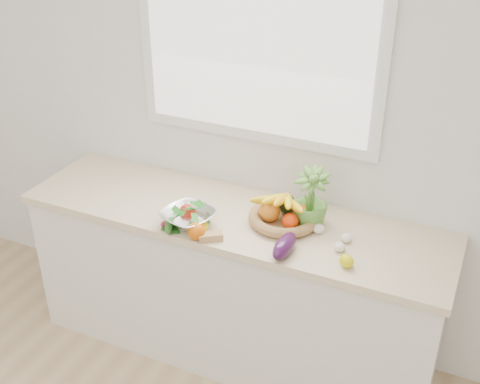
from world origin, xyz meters
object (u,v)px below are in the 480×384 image
at_px(potted_herb, 310,199).
at_px(colander_with_spinach, 188,214).
at_px(apple, 187,211).
at_px(eggplant, 284,246).
at_px(cucumber, 169,221).
at_px(fruit_basket, 283,213).

bearing_deg(potted_herb, colander_with_spinach, -154.25).
height_order(apple, potted_herb, potted_herb).
height_order(eggplant, potted_herb, potted_herb).
bearing_deg(colander_with_spinach, apple, 124.57).
bearing_deg(colander_with_spinach, eggplant, -2.66).
height_order(eggplant, cucumber, eggplant).
height_order(apple, cucumber, apple).
bearing_deg(cucumber, apple, 65.28).
bearing_deg(potted_herb, apple, -161.67).
height_order(cucumber, potted_herb, potted_herb).
distance_m(fruit_basket, colander_with_spinach, 0.47).
height_order(cucumber, colander_with_spinach, colander_with_spinach).
height_order(fruit_basket, colander_with_spinach, fruit_basket).
bearing_deg(fruit_basket, eggplant, -67.65).
distance_m(apple, colander_with_spinach, 0.08).
bearing_deg(fruit_basket, potted_herb, 15.01).
distance_m(apple, potted_herb, 0.62).
xyz_separation_m(apple, fruit_basket, (0.46, 0.16, 0.01)).
height_order(apple, fruit_basket, fruit_basket).
relative_size(apple, colander_with_spinach, 0.24).
distance_m(apple, fruit_basket, 0.48).
relative_size(cucumber, potted_herb, 0.76).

